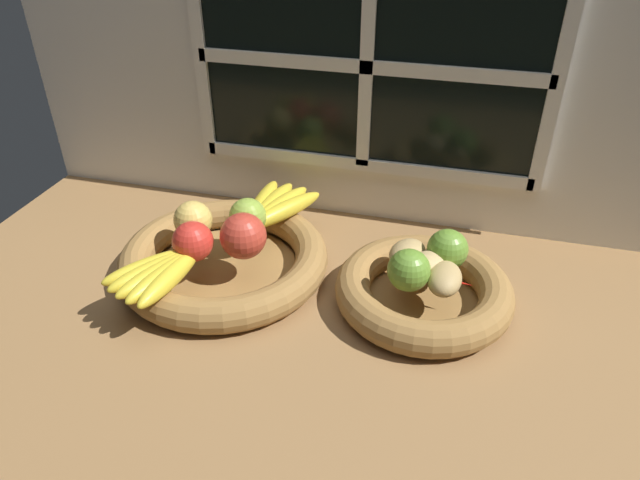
% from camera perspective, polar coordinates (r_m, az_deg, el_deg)
% --- Properties ---
extents(ground_plane, '(1.40, 0.90, 0.03)m').
position_cam_1_polar(ground_plane, '(0.98, 0.70, -6.50)').
color(ground_plane, olive).
extents(back_wall, '(1.40, 0.05, 0.55)m').
position_cam_1_polar(back_wall, '(1.09, 4.82, 15.56)').
color(back_wall, silver).
rests_on(back_wall, ground_plane).
extents(fruit_bowl_left, '(0.37, 0.37, 0.06)m').
position_cam_1_polar(fruit_bowl_left, '(1.02, -9.49, -1.92)').
color(fruit_bowl_left, olive).
rests_on(fruit_bowl_left, ground_plane).
extents(fruit_bowl_right, '(0.29, 0.29, 0.06)m').
position_cam_1_polar(fruit_bowl_right, '(0.95, 10.24, -5.02)').
color(fruit_bowl_right, olive).
rests_on(fruit_bowl_right, ground_plane).
extents(apple_red_front, '(0.07, 0.07, 0.07)m').
position_cam_1_polar(apple_red_front, '(0.96, -12.52, -0.15)').
color(apple_red_front, red).
rests_on(apple_red_front, fruit_bowl_left).
extents(apple_green_back, '(0.07, 0.07, 0.07)m').
position_cam_1_polar(apple_green_back, '(1.02, -7.20, 2.33)').
color(apple_green_back, '#8CAD3D').
rests_on(apple_green_back, fruit_bowl_left).
extents(apple_red_right, '(0.08, 0.08, 0.08)m').
position_cam_1_polar(apple_red_right, '(0.95, -7.64, 0.40)').
color(apple_red_right, '#B73828').
rests_on(apple_red_right, fruit_bowl_left).
extents(apple_golden_left, '(0.07, 0.07, 0.07)m').
position_cam_1_polar(apple_golden_left, '(1.02, -12.51, 1.96)').
color(apple_golden_left, '#DBB756').
rests_on(apple_golden_left, fruit_bowl_left).
extents(banana_bunch_front, '(0.13, 0.18, 0.03)m').
position_cam_1_polar(banana_bunch_front, '(0.94, -15.53, -3.03)').
color(banana_bunch_front, gold).
rests_on(banana_bunch_front, fruit_bowl_left).
extents(banana_bunch_back, '(0.13, 0.19, 0.03)m').
position_cam_1_polar(banana_bunch_back, '(1.08, -4.71, 3.28)').
color(banana_bunch_back, gold).
rests_on(banana_bunch_back, fruit_bowl_left).
extents(potato_large, '(0.09, 0.09, 0.04)m').
position_cam_1_polar(potato_large, '(0.92, 10.55, -2.51)').
color(potato_large, tan).
rests_on(potato_large, fruit_bowl_right).
extents(potato_back, '(0.06, 0.09, 0.04)m').
position_cam_1_polar(potato_back, '(0.96, 11.94, -1.22)').
color(potato_back, '#A38451').
rests_on(potato_back, fruit_bowl_right).
extents(potato_small, '(0.05, 0.08, 0.04)m').
position_cam_1_polar(potato_small, '(0.90, 12.25, -3.92)').
color(potato_small, tan).
rests_on(potato_small, fruit_bowl_right).
extents(potato_oblong, '(0.08, 0.09, 0.04)m').
position_cam_1_polar(potato_oblong, '(0.95, 8.68, -1.33)').
color(potato_oblong, tan).
rests_on(potato_oblong, fruit_bowl_right).
extents(lime_near, '(0.07, 0.07, 0.07)m').
position_cam_1_polar(lime_near, '(0.89, 8.82, -2.98)').
color(lime_near, olive).
rests_on(lime_near, fruit_bowl_right).
extents(lime_far, '(0.07, 0.07, 0.07)m').
position_cam_1_polar(lime_far, '(0.95, 12.56, -0.91)').
color(lime_far, olive).
rests_on(lime_far, fruit_bowl_right).
extents(chili_pepper, '(0.11, 0.04, 0.02)m').
position_cam_1_polar(chili_pepper, '(0.92, 11.77, -3.70)').
color(chili_pepper, red).
rests_on(chili_pepper, fruit_bowl_right).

